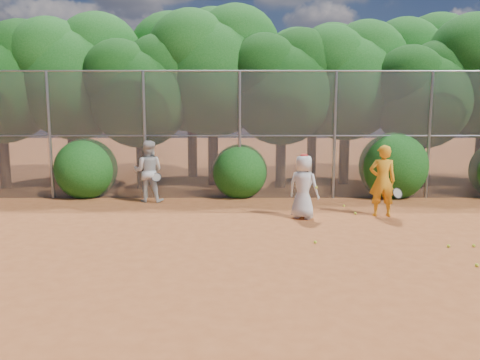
{
  "coord_description": "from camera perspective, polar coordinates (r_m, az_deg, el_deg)",
  "views": [
    {
      "loc": [
        -1.03,
        -8.8,
        2.77
      ],
      "look_at": [
        -1.0,
        2.5,
        1.1
      ],
      "focal_mm": 35.0,
      "sensor_mm": 36.0,
      "label": 1
    }
  ],
  "objects": [
    {
      "name": "ground",
      "position": [
        9.28,
        6.3,
        -9.0
      ],
      "size": [
        80.0,
        80.0,
        0.0
      ],
      "primitive_type": "plane",
      "color": "#9D4D23",
      "rests_on": "ground"
    },
    {
      "name": "fence_back",
      "position": [
        14.85,
        3.39,
        5.62
      ],
      "size": [
        20.05,
        0.09,
        4.03
      ],
      "color": "gray",
      "rests_on": "ground"
    },
    {
      "name": "tree_0",
      "position": [
        18.86,
        -27.19,
        11.02
      ],
      "size": [
        4.38,
        3.81,
        6.0
      ],
      "color": "black",
      "rests_on": "ground"
    },
    {
      "name": "tree_1",
      "position": [
        18.37,
        -19.37,
        12.29
      ],
      "size": [
        4.64,
        4.03,
        6.35
      ],
      "color": "black",
      "rests_on": "ground"
    },
    {
      "name": "tree_2",
      "position": [
        17.0,
        -11.97,
        10.97
      ],
      "size": [
        3.99,
        3.47,
        5.47
      ],
      "color": "black",
      "rests_on": "ground"
    },
    {
      "name": "tree_3",
      "position": [
        17.74,
        -3.17,
        13.65
      ],
      "size": [
        4.89,
        4.26,
        6.7
      ],
      "color": "black",
      "rests_on": "ground"
    },
    {
      "name": "tree_4",
      "position": [
        17.14,
        5.26,
        11.67
      ],
      "size": [
        4.19,
        3.64,
        5.73
      ],
      "color": "black",
      "rests_on": "ground"
    },
    {
      "name": "tree_5",
      "position": [
        18.35,
        13.02,
        12.18
      ],
      "size": [
        4.51,
        3.92,
        6.17
      ],
      "color": "black",
      "rests_on": "ground"
    },
    {
      "name": "tree_6",
      "position": [
        18.09,
        21.53,
        10.04
      ],
      "size": [
        3.86,
        3.36,
        5.29
      ],
      "color": "black",
      "rests_on": "ground"
    },
    {
      "name": "tree_9",
      "position": [
        20.88,
        -19.94,
        12.21
      ],
      "size": [
        4.83,
        4.2,
        6.62
      ],
      "color": "black",
      "rests_on": "ground"
    },
    {
      "name": "tree_10",
      "position": [
        20.02,
        -5.77,
        13.68
      ],
      "size": [
        5.15,
        4.48,
        7.06
      ],
      "color": "black",
      "rests_on": "ground"
    },
    {
      "name": "tree_11",
      "position": [
        19.73,
        9.07,
        12.35
      ],
      "size": [
        4.64,
        4.03,
        6.35
      ],
      "color": "black",
      "rests_on": "ground"
    },
    {
      "name": "tree_12",
      "position": [
        21.51,
        21.05,
        12.5
      ],
      "size": [
        5.02,
        4.37,
        6.88
      ],
      "color": "black",
      "rests_on": "ground"
    },
    {
      "name": "bush_0",
      "position": [
        16.0,
        -18.26,
        1.63
      ],
      "size": [
        2.0,
        2.0,
        2.0
      ],
      "primitive_type": "sphere",
      "color": "#134D14",
      "rests_on": "ground"
    },
    {
      "name": "bush_1",
      "position": [
        15.22,
        -0.04,
        1.34
      ],
      "size": [
        1.8,
        1.8,
        1.8
      ],
      "primitive_type": "sphere",
      "color": "#134D14",
      "rests_on": "ground"
    },
    {
      "name": "bush_2",
      "position": [
        16.0,
        18.18,
        1.99
      ],
      "size": [
        2.2,
        2.2,
        2.2
      ],
      "primitive_type": "sphere",
      "color": "#134D14",
      "rests_on": "ground"
    },
    {
      "name": "player_yellow",
      "position": [
        12.89,
        16.97,
        -0.1
      ],
      "size": [
        0.88,
        0.57,
        1.89
      ],
      "rotation": [
        0.0,
        0.0,
        3.06
      ],
      "color": "orange",
      "rests_on": "ground"
    },
    {
      "name": "player_teen",
      "position": [
        12.19,
        7.74,
        -0.78
      ],
      "size": [
        0.97,
        0.88,
        1.69
      ],
      "rotation": [
        0.0,
        0.0,
        2.58
      ],
      "color": "silver",
      "rests_on": "ground"
    },
    {
      "name": "player_white",
      "position": [
        14.58,
        -11.12,
        1.05
      ],
      "size": [
        0.96,
        0.77,
        1.89
      ],
      "rotation": [
        0.0,
        0.0,
        3.08
      ],
      "color": "silver",
      "rests_on": "ground"
    },
    {
      "name": "ball_0",
      "position": [
        10.81,
        26.61,
        -7.16
      ],
      "size": [
        0.07,
        0.07,
        0.07
      ],
      "primitive_type": "sphere",
      "color": "#C3DA27",
      "rests_on": "ground"
    },
    {
      "name": "ball_1",
      "position": [
        13.02,
        13.89,
        -3.97
      ],
      "size": [
        0.07,
        0.07,
        0.07
      ],
      "primitive_type": "sphere",
      "color": "#C3DA27",
      "rests_on": "ground"
    },
    {
      "name": "ball_2",
      "position": [
        9.51,
        26.9,
        -9.24
      ],
      "size": [
        0.07,
        0.07,
        0.07
      ],
      "primitive_type": "sphere",
      "color": "#C3DA27",
      "rests_on": "ground"
    },
    {
      "name": "ball_3",
      "position": [
        10.56,
        24.07,
        -7.35
      ],
      "size": [
        0.07,
        0.07,
        0.07
      ],
      "primitive_type": "sphere",
      "color": "#C3DA27",
      "rests_on": "ground"
    },
    {
      "name": "ball_4",
      "position": [
        10.06,
        9.16,
        -7.48
      ],
      "size": [
        0.07,
        0.07,
        0.07
      ],
      "primitive_type": "sphere",
      "color": "#C3DA27",
      "rests_on": "ground"
    },
    {
      "name": "ball_5",
      "position": [
        14.0,
        12.56,
        -3.07
      ],
      "size": [
        0.07,
        0.07,
        0.07
      ],
      "primitive_type": "sphere",
      "color": "#C3DA27",
      "rests_on": "ground"
    }
  ]
}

